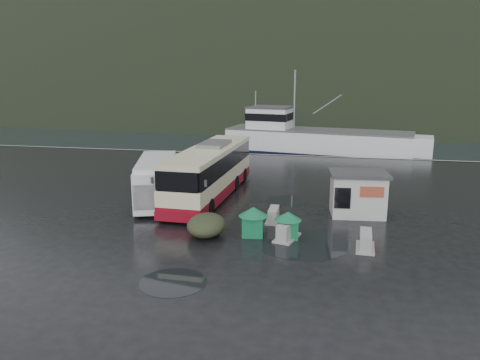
% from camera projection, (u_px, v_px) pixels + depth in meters
% --- Properties ---
extents(ground, '(160.00, 160.00, 0.00)m').
position_uv_depth(ground, '(213.00, 217.00, 25.77)').
color(ground, black).
rests_on(ground, ground).
extents(harbor_water, '(300.00, 180.00, 0.02)m').
position_uv_depth(harbor_water, '(311.00, 99.00, 130.81)').
color(harbor_water, black).
rests_on(harbor_water, ground).
extents(quay_edge, '(160.00, 0.60, 1.50)m').
position_uv_depth(quay_edge, '(265.00, 155.00, 44.87)').
color(quay_edge, '#999993').
rests_on(quay_edge, ground).
extents(headland, '(780.00, 540.00, 570.00)m').
position_uv_depth(headland, '(341.00, 85.00, 262.61)').
color(headland, black).
rests_on(headland, ground).
extents(coach_bus, '(3.46, 12.11, 3.39)m').
position_uv_depth(coach_bus, '(211.00, 196.00, 30.00)').
color(coach_bus, beige).
rests_on(coach_bus, ground).
extents(white_van, '(4.05, 6.96, 2.76)m').
position_uv_depth(white_van, '(158.00, 203.00, 28.44)').
color(white_van, silver).
rests_on(white_van, ground).
extents(waste_bin_left, '(1.12, 1.12, 1.32)m').
position_uv_depth(waste_bin_left, '(288.00, 238.00, 22.57)').
color(waste_bin_left, '#136B41').
rests_on(waste_bin_left, ground).
extents(waste_bin_right, '(1.11, 1.11, 1.45)m').
position_uv_depth(waste_bin_right, '(253.00, 235.00, 22.91)').
color(waste_bin_right, '#136B41').
rests_on(waste_bin_right, ground).
extents(dome_tent, '(2.12, 2.79, 1.03)m').
position_uv_depth(dome_tent, '(206.00, 235.00, 22.97)').
color(dome_tent, '#303620').
rests_on(dome_tent, ground).
extents(ticket_kiosk, '(3.35, 2.67, 2.46)m').
position_uv_depth(ticket_kiosk, '(357.00, 215.00, 26.17)').
color(ticket_kiosk, beige).
rests_on(ticket_kiosk, ground).
extents(jersey_barrier_a, '(0.77, 1.51, 0.75)m').
position_uv_depth(jersey_barrier_a, '(273.00, 222.00, 24.99)').
color(jersey_barrier_a, '#999993').
rests_on(jersey_barrier_a, ground).
extents(jersey_barrier_b, '(1.28, 1.87, 0.85)m').
position_uv_depth(jersey_barrier_b, '(287.00, 239.00, 22.43)').
color(jersey_barrier_b, '#999993').
rests_on(jersey_barrier_b, ground).
extents(jersey_barrier_c, '(0.90, 1.66, 0.81)m').
position_uv_depth(jersey_barrier_c, '(365.00, 249.00, 21.17)').
color(jersey_barrier_c, '#999993').
rests_on(jersey_barrier_c, ground).
extents(fishing_trawler, '(23.50, 9.01, 9.19)m').
position_uv_depth(fishing_trawler, '(317.00, 146.00, 50.15)').
color(fishing_trawler, silver).
rests_on(fishing_trawler, ground).
extents(puddles, '(8.10, 14.81, 0.01)m').
position_uv_depth(puddles, '(278.00, 239.00, 22.44)').
color(puddles, black).
rests_on(puddles, ground).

